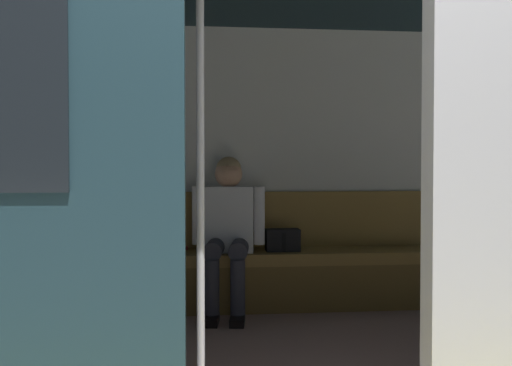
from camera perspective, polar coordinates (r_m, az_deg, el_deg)
name	(u,v)px	position (r m, az deg, el deg)	size (l,w,h in m)	color
train_car	(259,91)	(3.41, 0.30, 9.11)	(6.40, 2.70, 2.34)	silver
bench_seat	(253,265)	(4.45, -0.34, -8.13)	(3.06, 0.44, 0.44)	olive
person_seated	(228,224)	(4.34, -2.79, -4.04)	(0.55, 0.71, 1.17)	silver
handbag	(283,240)	(4.48, 2.65, -5.64)	(0.26, 0.15, 0.17)	black
book	(174,250)	(4.50, -8.12, -6.53)	(0.15, 0.22, 0.03)	#B22D2D
grab_pole_door	(200,164)	(2.56, -5.51, 1.85)	(0.04, 0.04, 2.20)	silver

